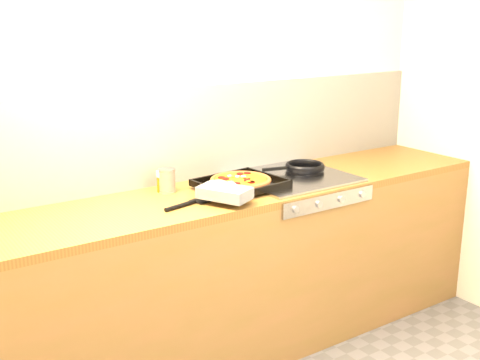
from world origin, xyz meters
TOP-DOWN VIEW (x-y plane):
  - room_shell at (0.00, 1.39)m, footprint 3.20×3.20m
  - counter_run at (0.00, 1.10)m, footprint 3.20×0.62m
  - stovetop at (0.45, 1.10)m, footprint 0.60×0.56m
  - pizza_on_tray at (0.05, 1.05)m, footprint 0.53×0.50m
  - frying_pan at (0.57, 1.14)m, footprint 0.38×0.27m
  - tomato_can at (-0.23, 1.25)m, footprint 0.11×0.11m
  - juice_glass at (-0.24, 1.27)m, footprint 0.08×0.08m
  - wooden_spoon at (0.12, 1.28)m, footprint 0.29×0.11m
  - black_spatula at (-0.24, 1.00)m, footprint 0.29×0.11m

SIDE VIEW (x-z plane):
  - counter_run at x=0.00m, z-range 0.00..0.90m
  - stovetop at x=0.45m, z-range 0.90..0.92m
  - black_spatula at x=-0.24m, z-range 0.90..0.92m
  - wooden_spoon at x=0.12m, z-range 0.90..0.92m
  - frying_pan at x=0.57m, z-range 0.92..0.95m
  - pizza_on_tray at x=0.05m, z-range 0.91..0.98m
  - juice_glass at x=-0.24m, z-range 0.90..1.01m
  - tomato_can at x=-0.23m, z-range 0.90..1.02m
  - room_shell at x=0.00m, z-range -0.45..2.75m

